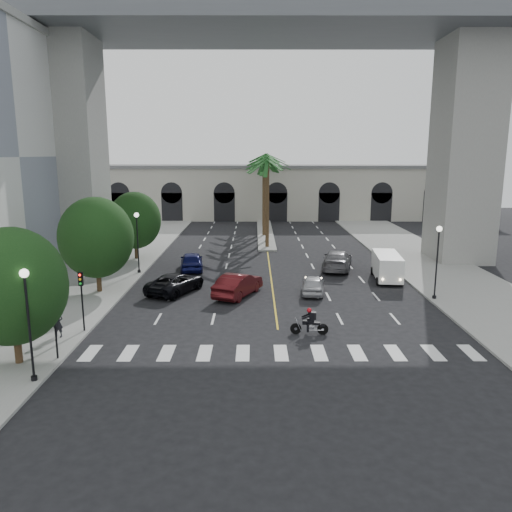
{
  "coord_description": "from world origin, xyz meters",
  "views": [
    {
      "loc": [
        -1.38,
        -26.07,
        10.24
      ],
      "look_at": [
        -1.29,
        6.0,
        3.65
      ],
      "focal_mm": 35.0,
      "sensor_mm": 36.0,
      "label": 1
    }
  ],
  "objects_px": {
    "motorcycle_rider": "(311,322)",
    "car_d": "(337,260)",
    "traffic_signal_near": "(54,313)",
    "car_e": "(192,261)",
    "lamp_post_right": "(437,256)",
    "car_c": "(176,283)",
    "car_a": "(313,284)",
    "pedestrian_a": "(58,323)",
    "lamp_post_left_far": "(138,237)",
    "pedestrian_b": "(12,297)",
    "car_b": "(238,285)",
    "traffic_signal_far": "(82,291)",
    "cargo_van": "(387,266)",
    "lamp_post_left_near": "(28,316)"
  },
  "relations": [
    {
      "from": "motorcycle_rider",
      "to": "car_d",
      "type": "xyz_separation_m",
      "value": [
        4.21,
        16.48,
        0.15
      ]
    },
    {
      "from": "traffic_signal_near",
      "to": "car_e",
      "type": "bearing_deg",
      "value": 77.91
    },
    {
      "from": "lamp_post_right",
      "to": "car_c",
      "type": "bearing_deg",
      "value": 173.47
    },
    {
      "from": "car_a",
      "to": "pedestrian_a",
      "type": "bearing_deg",
      "value": 39.1
    },
    {
      "from": "lamp_post_left_far",
      "to": "car_e",
      "type": "height_order",
      "value": "lamp_post_left_far"
    },
    {
      "from": "motorcycle_rider",
      "to": "car_d",
      "type": "bearing_deg",
      "value": 79.87
    },
    {
      "from": "motorcycle_rider",
      "to": "car_c",
      "type": "xyz_separation_m",
      "value": [
        -9.15,
        8.89,
        0.03
      ]
    },
    {
      "from": "car_a",
      "to": "car_e",
      "type": "distance_m",
      "value": 12.57
    },
    {
      "from": "pedestrian_b",
      "to": "car_a",
      "type": "bearing_deg",
      "value": 47.35
    },
    {
      "from": "car_a",
      "to": "car_b",
      "type": "distance_m",
      "value": 5.6
    },
    {
      "from": "traffic_signal_far",
      "to": "pedestrian_b",
      "type": "distance_m",
      "value": 7.12
    },
    {
      "from": "traffic_signal_far",
      "to": "cargo_van",
      "type": "height_order",
      "value": "traffic_signal_far"
    },
    {
      "from": "lamp_post_right",
      "to": "car_d",
      "type": "height_order",
      "value": "lamp_post_right"
    },
    {
      "from": "car_d",
      "to": "car_c",
      "type": "bearing_deg",
      "value": 42.93
    },
    {
      "from": "lamp_post_left_near",
      "to": "cargo_van",
      "type": "height_order",
      "value": "lamp_post_left_near"
    },
    {
      "from": "pedestrian_b",
      "to": "traffic_signal_far",
      "type": "bearing_deg",
      "value": 2.03
    },
    {
      "from": "pedestrian_a",
      "to": "motorcycle_rider",
      "type": "bearing_deg",
      "value": 12.52
    },
    {
      "from": "traffic_signal_near",
      "to": "lamp_post_left_far",
      "type": "bearing_deg",
      "value": 90.31
    },
    {
      "from": "car_e",
      "to": "car_c",
      "type": "bearing_deg",
      "value": 80.67
    },
    {
      "from": "cargo_van",
      "to": "traffic_signal_near",
      "type": "bearing_deg",
      "value": -135.51
    },
    {
      "from": "motorcycle_rider",
      "to": "lamp_post_right",
      "type": "bearing_deg",
      "value": 39.43
    },
    {
      "from": "traffic_signal_far",
      "to": "car_d",
      "type": "bearing_deg",
      "value": 43.09
    },
    {
      "from": "car_a",
      "to": "pedestrian_b",
      "type": "relative_size",
      "value": 2.21
    },
    {
      "from": "car_c",
      "to": "motorcycle_rider",
      "type": "bearing_deg",
      "value": 160.26
    },
    {
      "from": "car_e",
      "to": "cargo_van",
      "type": "height_order",
      "value": "cargo_van"
    },
    {
      "from": "car_a",
      "to": "cargo_van",
      "type": "bearing_deg",
      "value": -141.29
    },
    {
      "from": "lamp_post_left_near",
      "to": "car_e",
      "type": "distance_m",
      "value": 23.03
    },
    {
      "from": "lamp_post_left_far",
      "to": "pedestrian_b",
      "type": "bearing_deg",
      "value": -118.24
    },
    {
      "from": "cargo_van",
      "to": "motorcycle_rider",
      "type": "bearing_deg",
      "value": -114.99
    },
    {
      "from": "motorcycle_rider",
      "to": "traffic_signal_far",
      "type": "bearing_deg",
      "value": -176.86
    },
    {
      "from": "pedestrian_b",
      "to": "car_d",
      "type": "bearing_deg",
      "value": 62.68
    },
    {
      "from": "traffic_signal_near",
      "to": "pedestrian_a",
      "type": "bearing_deg",
      "value": 110.02
    },
    {
      "from": "traffic_signal_far",
      "to": "motorcycle_rider",
      "type": "bearing_deg",
      "value": -1.08
    },
    {
      "from": "car_c",
      "to": "traffic_signal_far",
      "type": "bearing_deg",
      "value": 89.64
    },
    {
      "from": "traffic_signal_far",
      "to": "pedestrian_b",
      "type": "height_order",
      "value": "traffic_signal_far"
    },
    {
      "from": "traffic_signal_near",
      "to": "pedestrian_b",
      "type": "bearing_deg",
      "value": 127.29
    },
    {
      "from": "cargo_van",
      "to": "lamp_post_right",
      "type": "bearing_deg",
      "value": -65.35
    },
    {
      "from": "lamp_post_right",
      "to": "pedestrian_b",
      "type": "xyz_separation_m",
      "value": [
        -28.58,
        -2.77,
        -2.17
      ]
    },
    {
      "from": "traffic_signal_far",
      "to": "car_d",
      "type": "relative_size",
      "value": 0.61
    },
    {
      "from": "car_d",
      "to": "car_e",
      "type": "xyz_separation_m",
      "value": [
        -13.07,
        -0.25,
        -0.04
      ]
    },
    {
      "from": "traffic_signal_far",
      "to": "car_d",
      "type": "height_order",
      "value": "traffic_signal_far"
    },
    {
      "from": "lamp_post_right",
      "to": "car_b",
      "type": "relative_size",
      "value": 1.04
    },
    {
      "from": "lamp_post_left_far",
      "to": "car_b",
      "type": "bearing_deg",
      "value": -37.55
    },
    {
      "from": "cargo_van",
      "to": "pedestrian_a",
      "type": "bearing_deg",
      "value": -142.3
    },
    {
      "from": "lamp_post_left_near",
      "to": "car_a",
      "type": "distance_m",
      "value": 20.83
    },
    {
      "from": "traffic_signal_near",
      "to": "car_b",
      "type": "distance_m",
      "value": 14.7
    },
    {
      "from": "car_c",
      "to": "car_e",
      "type": "bearing_deg",
      "value": -67.87
    },
    {
      "from": "car_c",
      "to": "lamp_post_left_near",
      "type": "bearing_deg",
      "value": 99.31
    },
    {
      "from": "lamp_post_right",
      "to": "cargo_van",
      "type": "height_order",
      "value": "lamp_post_right"
    },
    {
      "from": "lamp_post_left_near",
      "to": "pedestrian_a",
      "type": "distance_m",
      "value": 6.01
    }
  ]
}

